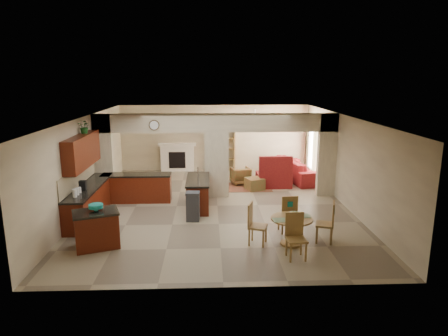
{
  "coord_description": "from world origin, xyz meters",
  "views": [
    {
      "loc": [
        -0.27,
        -11.98,
        3.97
      ],
      "look_at": [
        0.22,
        0.3,
        1.15
      ],
      "focal_mm": 32.0,
      "sensor_mm": 36.0,
      "label": 1
    }
  ],
  "objects_px": {
    "dining_table": "(291,226)",
    "sofa": "(299,169)",
    "armchair": "(240,176)",
    "kitchen_island": "(97,229)"
  },
  "relations": [
    {
      "from": "dining_table",
      "to": "armchair",
      "type": "bearing_deg",
      "value": 97.79
    },
    {
      "from": "kitchen_island",
      "to": "sofa",
      "type": "height_order",
      "value": "kitchen_island"
    },
    {
      "from": "armchair",
      "to": "sofa",
      "type": "bearing_deg",
      "value": -178.19
    },
    {
      "from": "kitchen_island",
      "to": "armchair",
      "type": "distance_m",
      "value": 6.8
    },
    {
      "from": "sofa",
      "to": "kitchen_island",
      "type": "bearing_deg",
      "value": 122.85
    },
    {
      "from": "kitchen_island",
      "to": "armchair",
      "type": "bearing_deg",
      "value": 35.38
    },
    {
      "from": "kitchen_island",
      "to": "dining_table",
      "type": "distance_m",
      "value": 4.64
    },
    {
      "from": "kitchen_island",
      "to": "sofa",
      "type": "bearing_deg",
      "value": 24.84
    },
    {
      "from": "dining_table",
      "to": "sofa",
      "type": "distance_m",
      "value": 6.44
    },
    {
      "from": "dining_table",
      "to": "sofa",
      "type": "xyz_separation_m",
      "value": [
        1.59,
        6.24,
        -0.06
      ]
    }
  ]
}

